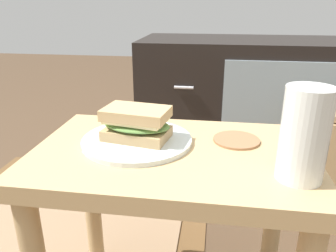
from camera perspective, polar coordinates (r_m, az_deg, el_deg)
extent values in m
cube|color=tan|center=(0.67, 0.79, -5.43)|extent=(0.56, 0.36, 0.04)
cylinder|color=tan|center=(0.97, -12.99, -12.82)|extent=(0.04, 0.04, 0.43)
cylinder|color=tan|center=(0.93, 17.77, -15.04)|extent=(0.04, 0.04, 0.43)
cube|color=black|center=(1.62, 12.89, 4.17)|extent=(0.96, 0.44, 0.58)
cube|color=#8C9EA8|center=(1.42, 18.35, 1.72)|extent=(0.45, 0.01, 0.44)
cylinder|color=silver|center=(1.37, 2.75, 6.67)|extent=(0.08, 0.01, 0.01)
cylinder|color=silver|center=(1.44, 2.60, -1.89)|extent=(0.08, 0.01, 0.01)
cube|color=brown|center=(1.30, -16.05, -14.63)|extent=(0.97, 0.83, 0.01)
cube|color=#937556|center=(1.30, -16.07, -14.46)|extent=(0.79, 0.68, 0.00)
cylinder|color=silver|center=(0.70, -5.36, -2.48)|extent=(0.23, 0.23, 0.01)
cube|color=tan|center=(0.69, -5.41, -1.26)|extent=(0.14, 0.11, 0.02)
ellipsoid|color=#608C42|center=(0.68, -5.46, 0.21)|extent=(0.16, 0.11, 0.02)
cube|color=beige|center=(0.68, -5.49, 1.08)|extent=(0.13, 0.10, 0.01)
cube|color=tan|center=(0.68, -5.53, 2.19)|extent=(0.14, 0.10, 0.02)
cylinder|color=silver|center=(0.57, 22.53, -1.42)|extent=(0.08, 0.08, 0.16)
cylinder|color=orange|center=(0.58, 22.29, -3.03)|extent=(0.07, 0.07, 0.11)
cylinder|color=white|center=(0.56, 23.17, 2.93)|extent=(0.07, 0.07, 0.01)
cylinder|color=#996B47|center=(0.72, 11.75, -2.38)|extent=(0.10, 0.10, 0.01)
cube|color=tan|center=(1.31, 26.19, -6.58)|extent=(0.22, 0.19, 0.37)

